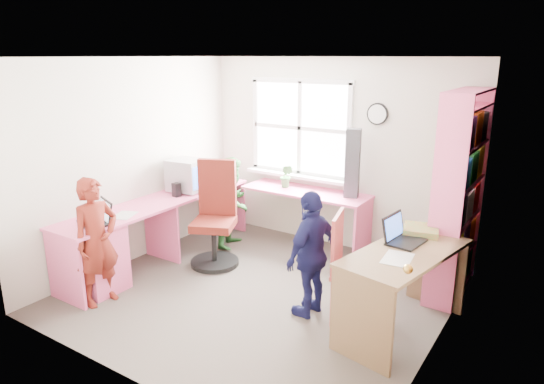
# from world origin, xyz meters

# --- Properties ---
(room) EXTENTS (3.64, 3.44, 2.44)m
(room) POSITION_xyz_m (0.01, 0.10, 1.22)
(room) COLOR #433B35
(room) RESTS_ON ground
(l_desk) EXTENTS (2.38, 2.95, 0.75)m
(l_desk) POSITION_xyz_m (-1.31, -0.28, 0.46)
(l_desk) COLOR pink
(l_desk) RESTS_ON ground
(right_desk) EXTENTS (0.87, 1.45, 0.78)m
(right_desk) POSITION_xyz_m (1.48, 0.11, 0.57)
(right_desk) COLOR brown
(right_desk) RESTS_ON ground
(bookshelf) EXTENTS (0.30, 1.02, 2.10)m
(bookshelf) POSITION_xyz_m (1.65, 1.19, 1.00)
(bookshelf) COLOR pink
(bookshelf) RESTS_ON ground
(swivel_chair) EXTENTS (0.76, 0.76, 1.23)m
(swivel_chair) POSITION_xyz_m (-0.89, 0.39, 0.53)
(swivel_chair) COLOR black
(swivel_chair) RESTS_ON ground
(wooden_chair) EXTENTS (0.55, 0.55, 1.04)m
(wooden_chair) POSITION_xyz_m (0.99, 0.04, 0.56)
(wooden_chair) COLOR #BC403E
(wooden_chair) RESTS_ON ground
(crt_monitor) EXTENTS (0.46, 0.42, 0.41)m
(crt_monitor) POSITION_xyz_m (-1.50, 0.59, 0.96)
(crt_monitor) COLOR #9A9B9E
(crt_monitor) RESTS_ON l_desk
(laptop_left) EXTENTS (0.42, 0.39, 0.23)m
(laptop_left) POSITION_xyz_m (-1.44, -0.82, 0.81)
(laptop_left) COLOR black
(laptop_left) RESTS_ON l_desk
(laptop_right) EXTENTS (0.34, 0.39, 0.25)m
(laptop_right) POSITION_xyz_m (1.37, 0.30, 0.84)
(laptop_right) COLOR black
(laptop_right) RESTS_ON right_desk
(speaker_a) EXTENTS (0.10, 0.10, 0.17)m
(speaker_a) POSITION_xyz_m (-1.45, 0.33, 0.83)
(speaker_a) COLOR black
(speaker_a) RESTS_ON l_desk
(speaker_b) EXTENTS (0.09, 0.09, 0.18)m
(speaker_b) POSITION_xyz_m (-1.49, 0.80, 0.84)
(speaker_b) COLOR black
(speaker_b) RESTS_ON l_desk
(cd_tower) EXTENTS (0.20, 0.19, 0.83)m
(cd_tower) POSITION_xyz_m (0.35, 1.49, 1.17)
(cd_tower) COLOR black
(cd_tower) RESTS_ON l_desk
(game_box) EXTENTS (0.39, 0.39, 0.06)m
(game_box) POSITION_xyz_m (1.46, 0.61, 0.81)
(game_box) COLOR red
(game_box) RESTS_ON right_desk
(paper_a) EXTENTS (0.30, 0.34, 0.00)m
(paper_a) POSITION_xyz_m (-1.41, -0.51, 0.75)
(paper_a) COLOR beige
(paper_a) RESTS_ON l_desk
(paper_b) EXTENTS (0.26, 0.34, 0.00)m
(paper_b) POSITION_xyz_m (1.47, -0.09, 0.78)
(paper_b) COLOR beige
(paper_b) RESTS_ON right_desk
(potted_plant) EXTENTS (0.18, 0.15, 0.31)m
(potted_plant) POSITION_xyz_m (-0.54, 1.42, 0.90)
(potted_plant) COLOR #338035
(potted_plant) RESTS_ON l_desk
(person_red) EXTENTS (0.35, 0.50, 1.30)m
(person_red) POSITION_xyz_m (-1.23, -1.01, 0.65)
(person_red) COLOR maroon
(person_red) RESTS_ON ground
(person_green) EXTENTS (0.57, 0.66, 1.18)m
(person_green) POSITION_xyz_m (-1.05, 0.95, 0.59)
(person_green) COLOR #28652A
(person_green) RESTS_ON ground
(person_navy) EXTENTS (0.38, 0.75, 1.23)m
(person_navy) POSITION_xyz_m (0.64, -0.05, 0.62)
(person_navy) COLOR #151643
(person_navy) RESTS_ON ground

